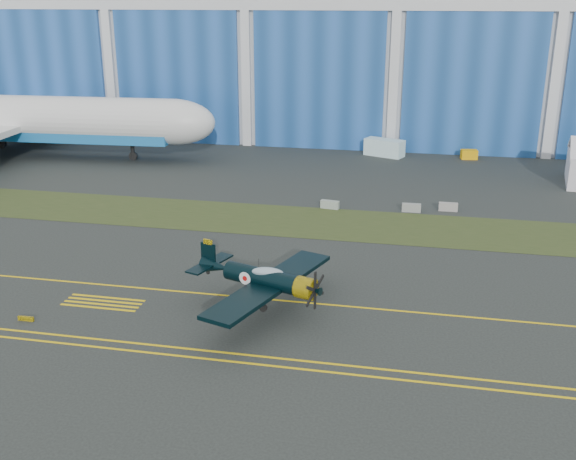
# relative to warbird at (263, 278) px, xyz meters

# --- Properties ---
(ground) EXTENTS (260.00, 260.00, 0.00)m
(ground) POSITION_rel_warbird_xyz_m (5.77, 7.19, -2.70)
(ground) COLOR #2D312F
(ground) RESTS_ON ground
(grass_median) EXTENTS (260.00, 10.00, 0.02)m
(grass_median) POSITION_rel_warbird_xyz_m (5.77, 21.19, -2.68)
(grass_median) COLOR #475128
(grass_median) RESTS_ON ground
(hangar) EXTENTS (220.00, 45.70, 30.00)m
(hangar) POSITION_rel_warbird_xyz_m (5.77, 78.97, 12.26)
(hangar) COLOR silver
(hangar) RESTS_ON ground
(taxiway_centreline) EXTENTS (200.00, 0.20, 0.02)m
(taxiway_centreline) POSITION_rel_warbird_xyz_m (5.77, 2.19, -2.69)
(taxiway_centreline) COLOR yellow
(taxiway_centreline) RESTS_ON ground
(edge_line_near) EXTENTS (80.00, 0.20, 0.02)m
(edge_line_near) POSITION_rel_warbird_xyz_m (5.77, -7.31, -2.69)
(edge_line_near) COLOR yellow
(edge_line_near) RESTS_ON ground
(edge_line_far) EXTENTS (80.00, 0.20, 0.02)m
(edge_line_far) POSITION_rel_warbird_xyz_m (5.77, -6.31, -2.69)
(edge_line_far) COLOR yellow
(edge_line_far) RESTS_ON ground
(hold_short_ladder) EXTENTS (6.00, 2.40, 0.02)m
(hold_short_ladder) POSITION_rel_warbird_xyz_m (-12.23, -0.91, -2.69)
(hold_short_ladder) COLOR yellow
(hold_short_ladder) RESTS_ON ground
(guard_board_left) EXTENTS (1.20, 0.15, 0.35)m
(guard_board_left) POSITION_rel_warbird_xyz_m (-16.23, -4.81, -2.53)
(guard_board_left) COLOR yellow
(guard_board_left) RESTS_ON ground
(warbird) EXTENTS (15.19, 16.66, 4.07)m
(warbird) POSITION_rel_warbird_xyz_m (0.00, 0.00, 0.00)
(warbird) COLOR black
(warbird) RESTS_ON ground
(shipping_container) EXTENTS (6.03, 4.20, 2.43)m
(shipping_container) POSITION_rel_warbird_xyz_m (5.07, 53.26, -1.49)
(shipping_container) COLOR #CBF6FA
(shipping_container) RESTS_ON ground
(tug) EXTENTS (2.43, 1.73, 1.31)m
(tug) POSITION_rel_warbird_xyz_m (17.03, 53.74, -2.05)
(tug) COLOR #FDB108
(tug) RESTS_ON ground
(barrier_a) EXTENTS (2.07, 0.90, 0.90)m
(barrier_a) POSITION_rel_warbird_xyz_m (1.10, 26.20, -2.25)
(barrier_a) COLOR #8F9E93
(barrier_a) RESTS_ON ground
(barrier_b) EXTENTS (2.01, 0.63, 0.90)m
(barrier_b) POSITION_rel_warbird_xyz_m (9.83, 26.85, -2.25)
(barrier_b) COLOR gray
(barrier_b) RESTS_ON ground
(barrier_c) EXTENTS (2.00, 0.60, 0.90)m
(barrier_c) POSITION_rel_warbird_xyz_m (13.70, 27.98, -2.25)
(barrier_c) COLOR #9E9994
(barrier_c) RESTS_ON ground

